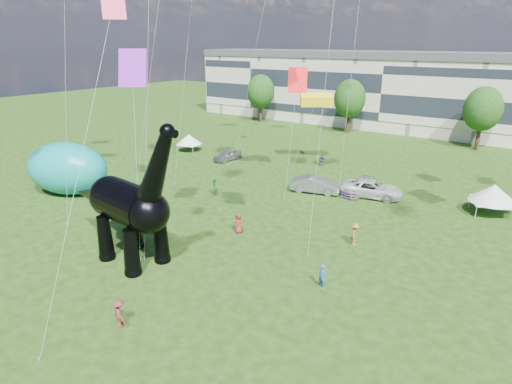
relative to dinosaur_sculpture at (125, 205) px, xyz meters
The scene contains 15 objects.
ground 7.97m from the dinosaur_sculpture, 22.96° to the right, with size 220.00×220.00×0.00m, color #16330C.
terrace_row 59.39m from the dinosaur_sculpture, 91.64° to the left, with size 78.00×11.00×12.00m, color beige.
tree_far_left 55.67m from the dinosaur_sculpture, 115.21° to the left, with size 5.20×5.20×9.44m.
tree_mid_left 50.70m from the dinosaur_sculpture, 96.46° to the left, with size 5.20×5.20×9.44m.
tree_mid_right 52.37m from the dinosaur_sculpture, 74.14° to the left, with size 5.20×5.20×9.44m.
dinosaur_sculpture is the anchor object (origin of this frame).
car_silver 27.36m from the dinosaur_sculpture, 114.19° to the left, with size 1.69×4.19×1.43m, color #B8B9BE.
car_grey 20.96m from the dinosaur_sculpture, 78.22° to the left, with size 1.77×5.06×1.67m, color gray.
car_white 24.52m from the dinosaur_sculpture, 67.18° to the left, with size 2.76×5.98×1.66m, color silver.
car_dark 24.08m from the dinosaur_sculpture, 70.75° to the left, with size 1.91×4.70×1.36m, color #595960.
gazebo_far 31.41m from the dinosaur_sculpture, 50.64° to the left, with size 5.19×5.19×2.83m.
gazebo_left 31.70m from the dinosaur_sculpture, 126.21° to the left, with size 4.18×4.18×2.40m.
inflatable_teal 17.03m from the dinosaur_sculpture, 161.40° to the left, with size 8.51×5.32×5.32m, color #0B8E89.
visitors 13.04m from the dinosaur_sculpture, 79.70° to the left, with size 52.56×41.16×1.85m.
kites 26.46m from the dinosaur_sculpture, 81.50° to the left, with size 57.12×46.04×30.66m.
Camera 1 is at (17.16, -14.49, 14.80)m, focal length 30.00 mm.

